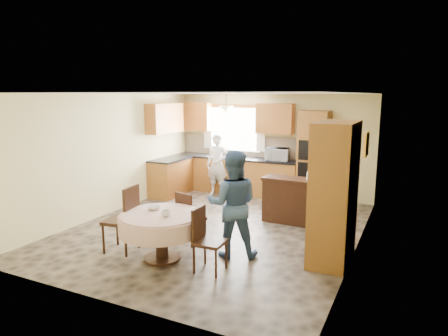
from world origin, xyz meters
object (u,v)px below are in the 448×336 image
at_px(chair_left, 125,216).
at_px(person_dining, 233,204).
at_px(oven_tower, 314,157).
at_px(person_sink, 217,165).
at_px(chair_right, 205,236).
at_px(dining_table, 161,224).
at_px(chair_back, 188,215).
at_px(cupboard, 334,193).
at_px(sideboard, 293,202).

height_order(chair_left, person_dining, person_dining).
distance_m(oven_tower, person_sink, 2.34).
bearing_deg(chair_right, person_sink, 23.11).
bearing_deg(dining_table, chair_back, 87.96).
bearing_deg(chair_left, chair_back, 126.50).
xyz_separation_m(cupboard, person_sink, (-3.35, 2.80, -0.28)).
bearing_deg(chair_left, dining_table, 80.27).
height_order(chair_left, person_sink, person_sink).
distance_m(sideboard, cupboard, 1.93).
relative_size(chair_right, person_sink, 0.60).
xyz_separation_m(sideboard, person_dining, (-0.37, -2.00, 0.41)).
height_order(chair_back, chair_right, chair_right).
height_order(dining_table, chair_right, chair_right).
bearing_deg(cupboard, chair_back, -170.68).
relative_size(chair_right, person_dining, 0.55).
distance_m(sideboard, chair_back, 2.25).
bearing_deg(dining_table, chair_left, 178.64).
bearing_deg(chair_left, person_dining, 101.68).
bearing_deg(chair_back, dining_table, 102.40).
height_order(dining_table, person_dining, person_dining).
relative_size(chair_back, person_sink, 0.58).
relative_size(dining_table, chair_right, 1.39).
bearing_deg(dining_table, cupboard, 25.61).
bearing_deg(sideboard, cupboard, -52.46).
bearing_deg(chair_right, cupboard, -54.61).
bearing_deg(chair_right, chair_left, 86.31).
bearing_deg(cupboard, oven_tower, 108.37).
bearing_deg(person_sink, oven_tower, 6.57).
relative_size(cupboard, person_sink, 1.36).
relative_size(oven_tower, chair_back, 2.38).
distance_m(oven_tower, cupboard, 3.40).
xyz_separation_m(cupboard, dining_table, (-2.32, -1.11, -0.49)).
distance_m(dining_table, chair_back, 0.74).
height_order(sideboard, dining_table, sideboard).
bearing_deg(sideboard, person_sink, 152.76).
relative_size(oven_tower, cupboard, 1.01).
xyz_separation_m(sideboard, chair_back, (-1.25, -1.87, 0.08)).
bearing_deg(person_sink, sideboard, -33.51).
bearing_deg(cupboard, person_dining, -160.14).
height_order(chair_left, chair_right, chair_left).
xyz_separation_m(dining_table, person_dining, (0.90, 0.60, 0.27)).
bearing_deg(chair_right, chair_back, 42.51).
relative_size(cupboard, chair_left, 1.96).
bearing_deg(dining_table, person_sink, 104.71).
height_order(dining_table, person_sink, person_sink).
distance_m(oven_tower, sideboard, 1.85).
bearing_deg(sideboard, oven_tower, 93.15).
distance_m(sideboard, person_dining, 2.08).
distance_m(chair_left, person_sink, 3.92).
relative_size(sideboard, chair_back, 1.30).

